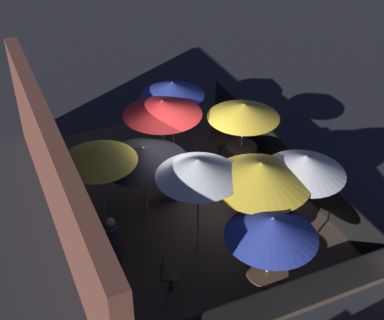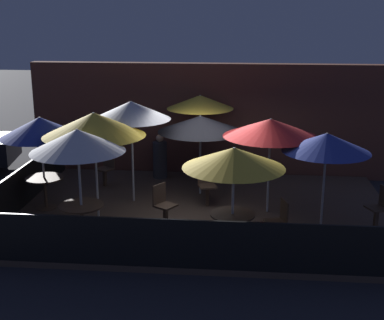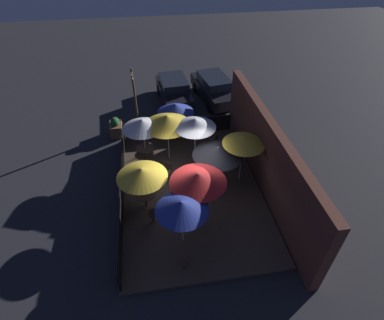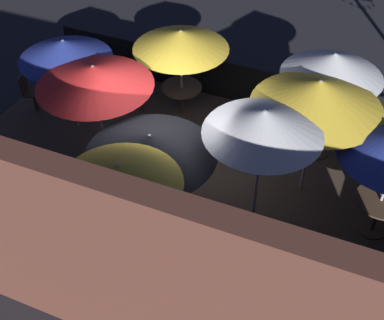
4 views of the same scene
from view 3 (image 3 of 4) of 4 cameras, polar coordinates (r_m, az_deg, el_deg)
ground_plane at (r=13.47m, az=-0.20°, el=-5.83°), size 60.00×60.00×0.00m
patio_deck at (r=13.42m, az=-0.20°, el=-5.65°), size 8.81×6.03×0.12m
building_wall at (r=13.14m, az=13.90°, el=0.91°), size 10.41×0.36×3.25m
fence_front at (r=13.06m, az=-13.24°, el=-5.28°), size 8.61×0.05×0.95m
fence_side_left at (r=16.46m, az=-2.55°, el=6.39°), size 0.05×5.83×0.95m
patio_umbrella_0 at (r=11.53m, az=-9.56°, el=-2.41°), size 1.98×1.98×2.06m
patio_umbrella_1 at (r=13.86m, az=-9.46°, el=6.81°), size 1.89×1.89×2.32m
patio_umbrella_2 at (r=15.16m, az=-3.17°, el=9.85°), size 1.87×1.87×2.21m
patio_umbrella_3 at (r=12.48m, az=4.95°, el=1.70°), size 2.14×2.14×2.04m
patio_umbrella_4 at (r=13.39m, az=0.61°, el=7.05°), size 1.89×1.89×2.49m
patio_umbrella_5 at (r=10.16m, az=-1.93°, el=-8.75°), size 1.86×1.86×2.08m
patio_umbrella_6 at (r=10.93m, az=1.18°, el=-3.41°), size 2.14×2.14×2.22m
patio_umbrella_7 at (r=13.80m, az=-4.77°, el=7.53°), size 2.25×2.25×2.44m
patio_umbrella_8 at (r=12.62m, az=9.87°, el=3.71°), size 1.79×1.79×2.38m
dining_table_0 at (r=12.42m, az=-8.93°, el=-6.83°), size 0.88×0.88×0.72m
dining_table_1 at (r=14.71m, az=-8.85°, el=1.90°), size 0.90×0.90×0.75m
dining_table_2 at (r=15.88m, az=-3.00°, el=5.57°), size 0.88×0.88×0.76m
patio_chair_0 at (r=11.84m, az=-7.46°, el=-10.12°), size 0.49×0.49×0.92m
patio_chair_1 at (r=10.52m, az=-1.42°, el=-18.55°), size 0.52×0.52×0.95m
patio_chair_2 at (r=13.57m, az=-4.84°, el=-1.98°), size 0.55×0.55×0.92m
patio_chair_3 at (r=13.02m, az=1.37°, el=-3.78°), size 0.49×0.49×0.96m
patio_chair_4 at (r=15.36m, az=4.20°, el=3.75°), size 0.54×0.54×0.93m
patron_0 at (r=14.50m, az=8.46°, el=1.09°), size 0.41×0.41×1.24m
planter_box at (r=17.12m, az=-14.29°, el=6.04°), size 0.95×0.67×1.08m
light_post at (r=17.09m, az=-10.88°, el=12.21°), size 1.10×0.12×3.42m
parked_car_0 at (r=19.76m, az=-3.48°, el=13.20°), size 4.38×2.07×1.62m
parked_car_1 at (r=20.06m, az=4.16°, el=13.59°), size 4.80×2.40×1.62m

